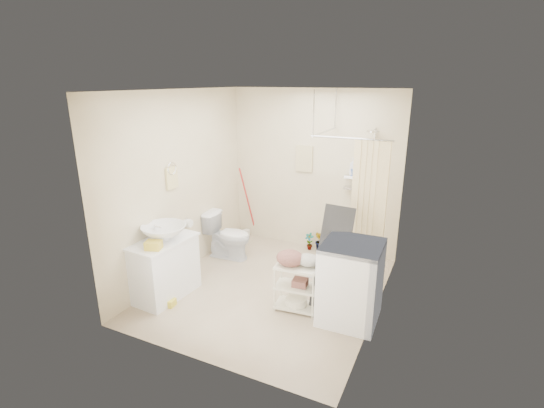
{
  "coord_description": "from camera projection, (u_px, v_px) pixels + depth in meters",
  "views": [
    {
      "loc": [
        2.06,
        -4.29,
        2.72
      ],
      "look_at": [
        -0.09,
        0.25,
        1.12
      ],
      "focal_mm": 26.0,
      "sensor_mm": 36.0,
      "label": 1
    }
  ],
  "objects": [
    {
      "name": "floor",
      "position": [
        270.0,
        289.0,
        5.36
      ],
      "size": [
        3.2,
        3.2,
        0.0
      ],
      "primitive_type": "plane",
      "color": "tan",
      "rests_on": "ground"
    },
    {
      "name": "ceiling",
      "position": [
        270.0,
        90.0,
        4.57
      ],
      "size": [
        2.8,
        3.2,
        0.04
      ],
      "primitive_type": "cube",
      "color": "silver",
      "rests_on": "ground"
    },
    {
      "name": "wall_back",
      "position": [
        313.0,
        172.0,
        6.34
      ],
      "size": [
        2.8,
        0.04,
        2.6
      ],
      "primitive_type": "cube",
      "color": "beige",
      "rests_on": "ground"
    },
    {
      "name": "wall_front",
      "position": [
        195.0,
        242.0,
        3.59
      ],
      "size": [
        2.8,
        0.04,
        2.6
      ],
      "primitive_type": "cube",
      "color": "beige",
      "rests_on": "ground"
    },
    {
      "name": "wall_left",
      "position": [
        181.0,
        185.0,
        5.54
      ],
      "size": [
        0.04,
        3.2,
        2.6
      ],
      "primitive_type": "cube",
      "color": "beige",
      "rests_on": "ground"
    },
    {
      "name": "wall_right",
      "position": [
        383.0,
        212.0,
        4.39
      ],
      "size": [
        0.04,
        3.2,
        2.6
      ],
      "primitive_type": "cube",
      "color": "beige",
      "rests_on": "ground"
    },
    {
      "name": "vanity",
      "position": [
        165.0,
        268.0,
        5.08
      ],
      "size": [
        0.55,
        0.92,
        0.78
      ],
      "primitive_type": "cube",
      "rotation": [
        0.0,
        0.0,
        -0.07
      ],
      "color": "silver",
      "rests_on": "ground"
    },
    {
      "name": "sink",
      "position": [
        164.0,
        232.0,
        4.95
      ],
      "size": [
        0.68,
        0.68,
        0.19
      ],
      "primitive_type": "imported",
      "rotation": [
        0.0,
        0.0,
        0.22
      ],
      "color": "silver",
      "rests_on": "vanity"
    },
    {
      "name": "counter_basket",
      "position": [
        154.0,
        245.0,
        4.69
      ],
      "size": [
        0.22,
        0.19,
        0.1
      ],
      "primitive_type": "cube",
      "rotation": [
        0.0,
        0.0,
        0.33
      ],
      "color": "gold",
      "rests_on": "vanity"
    },
    {
      "name": "floor_basket",
      "position": [
        169.0,
        301.0,
        4.94
      ],
      "size": [
        0.25,
        0.2,
        0.13
      ],
      "primitive_type": "cube",
      "rotation": [
        0.0,
        0.0,
        0.11
      ],
      "color": "gold",
      "rests_on": "ground"
    },
    {
      "name": "toilet",
      "position": [
        228.0,
        235.0,
        6.21
      ],
      "size": [
        0.75,
        0.46,
        0.73
      ],
      "primitive_type": "imported",
      "rotation": [
        0.0,
        0.0,
        1.64
      ],
      "color": "silver",
      "rests_on": "ground"
    },
    {
      "name": "mop",
      "position": [
        246.0,
        203.0,
        6.96
      ],
      "size": [
        0.13,
        0.13,
        1.27
      ],
      "primitive_type": null,
      "rotation": [
        0.0,
        0.0,
        0.09
      ],
      "color": "red",
      "rests_on": "ground"
    },
    {
      "name": "potted_plant_a",
      "position": [
        309.0,
        241.0,
        6.55
      ],
      "size": [
        0.17,
        0.13,
        0.29
      ],
      "primitive_type": "imported",
      "rotation": [
        0.0,
        0.0,
        -0.17
      ],
      "color": "brown",
      "rests_on": "ground"
    },
    {
      "name": "potted_plant_b",
      "position": [
        320.0,
        241.0,
        6.47
      ],
      "size": [
        0.24,
        0.25,
        0.35
      ],
      "primitive_type": "imported",
      "rotation": [
        0.0,
        0.0,
        -0.86
      ],
      "color": "#993922",
      "rests_on": "ground"
    },
    {
      "name": "hanging_towel",
      "position": [
        304.0,
        159.0,
        6.33
      ],
      "size": [
        0.28,
        0.03,
        0.42
      ],
      "primitive_type": "cube",
      "color": "#C8B88B",
      "rests_on": "wall_back"
    },
    {
      "name": "towel_ring",
      "position": [
        172.0,
        176.0,
        5.3
      ],
      "size": [
        0.04,
        0.22,
        0.34
      ],
      "primitive_type": null,
      "color": "#DECE87",
      "rests_on": "wall_left"
    },
    {
      "name": "tp_holder",
      "position": [
        188.0,
        223.0,
        5.74
      ],
      "size": [
        0.08,
        0.12,
        0.14
      ],
      "primitive_type": null,
      "color": "white",
      "rests_on": "wall_left"
    },
    {
      "name": "shower",
      "position": [
        356.0,
        202.0,
        5.6
      ],
      "size": [
        1.1,
        1.1,
        2.1
      ],
      "primitive_type": null,
      "color": "silver",
      "rests_on": "ground"
    },
    {
      "name": "shampoo_bottle_a",
      "position": [
        353.0,
        167.0,
        5.97
      ],
      "size": [
        0.11,
        0.11,
        0.26
      ],
      "primitive_type": "imported",
      "rotation": [
        0.0,
        0.0,
        0.13
      ],
      "color": "silver",
      "rests_on": "shower"
    },
    {
      "name": "shampoo_bottle_b",
      "position": [
        354.0,
        170.0,
        5.96
      ],
      "size": [
        0.09,
        0.09,
        0.16
      ],
      "primitive_type": "imported",
      "rotation": [
        0.0,
        0.0,
        -0.28
      ],
      "color": "#38579F",
      "rests_on": "shower"
    },
    {
      "name": "washing_machine",
      "position": [
        351.0,
        282.0,
        4.55
      ],
      "size": [
        0.67,
        0.69,
        0.96
      ],
      "primitive_type": "cube",
      "rotation": [
        0.0,
        0.0,
        0.03
      ],
      "color": "white",
      "rests_on": "ground"
    },
    {
      "name": "laundry_rack",
      "position": [
        297.0,
        283.0,
        4.79
      ],
      "size": [
        0.54,
        0.35,
        0.7
      ],
      "primitive_type": null,
      "rotation": [
        0.0,
        0.0,
        0.1
      ],
      "color": "silver",
      "rests_on": "ground"
    },
    {
      "name": "ironing_board",
      "position": [
        332.0,
        257.0,
        4.79
      ],
      "size": [
        0.39,
        0.22,
        1.31
      ],
      "primitive_type": null,
      "rotation": [
        0.0,
        0.0,
        0.33
      ],
      "color": "black",
      "rests_on": "ground"
    }
  ]
}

